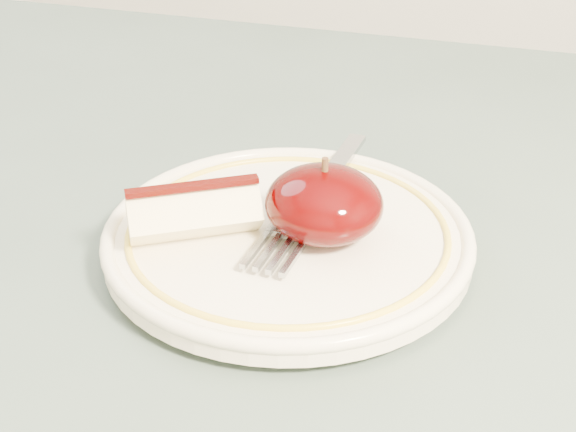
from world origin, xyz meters
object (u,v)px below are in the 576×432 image
(plate, at_px, (288,236))
(fork, at_px, (314,198))
(table, at_px, (185,346))
(apple_half, at_px, (324,204))

(plate, height_order, fork, fork)
(table, height_order, apple_half, apple_half)
(plate, distance_m, apple_half, 0.03)
(table, xyz_separation_m, plate, (0.07, 0.00, 0.10))
(apple_half, xyz_separation_m, fork, (-0.02, 0.03, -0.02))
(apple_half, height_order, fork, apple_half)
(fork, bearing_deg, plate, 172.50)
(plate, bearing_deg, fork, 79.31)
(apple_half, bearing_deg, plate, -178.16)
(table, distance_m, plate, 0.13)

